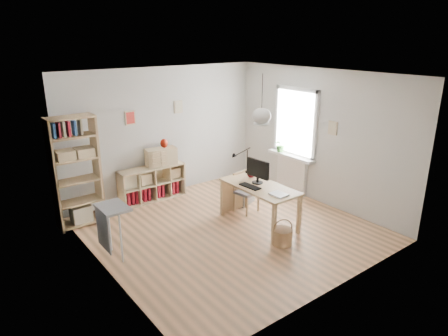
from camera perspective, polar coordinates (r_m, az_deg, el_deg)
ground at (r=7.21m, az=0.82°, el=-8.70°), size 4.50×4.50×0.00m
room_shell at (r=6.79m, az=5.38°, el=7.41°), size 4.50×4.50×4.50m
window_unit at (r=8.56m, az=10.22°, el=6.42°), size 0.07×1.16×1.46m
radiator at (r=8.84m, az=9.64°, el=-0.91°), size 0.10×0.80×0.80m
windowsill at (r=8.67m, az=9.56°, el=1.71°), size 0.22×1.20×0.06m
desk at (r=7.16m, az=5.06°, el=-3.20°), size 0.70×1.50×0.75m
cube_shelf at (r=8.48m, az=-10.43°, el=-2.53°), size 1.40×0.38×0.72m
tall_bookshelf at (r=7.44m, az=-20.51°, el=0.03°), size 0.80×0.38×2.00m
side_table at (r=6.30m, az=-16.06°, el=-6.92°), size 0.40×0.55×0.85m
chair at (r=7.76m, az=2.95°, el=-3.06°), size 0.43×0.43×0.79m
wicker_basket at (r=6.73m, az=8.35°, el=-9.59°), size 0.33×0.33×0.46m
storage_chest at (r=8.25m, az=2.33°, el=-3.78°), size 0.66×0.70×0.53m
monitor at (r=7.17m, az=4.85°, el=-0.29°), size 0.20×0.50×0.44m
keyboard at (r=7.05m, az=3.74°, el=-2.63°), size 0.18×0.42×0.02m
task_lamp at (r=7.47m, az=2.33°, el=1.26°), size 0.46×0.17×0.49m
yarn_ball at (r=7.49m, az=3.89°, el=-0.81°), size 0.15×0.15×0.15m
paper_tray at (r=6.74m, az=7.82°, el=-3.77°), size 0.23×0.29×0.03m
drawer_chest at (r=8.37m, az=-8.96°, el=1.61°), size 0.66×0.38×0.36m
red_vase at (r=8.33m, az=-8.55°, el=3.52°), size 0.16×0.16×0.19m
potted_plant at (r=8.82m, az=8.07°, el=3.29°), size 0.28×0.24×0.30m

